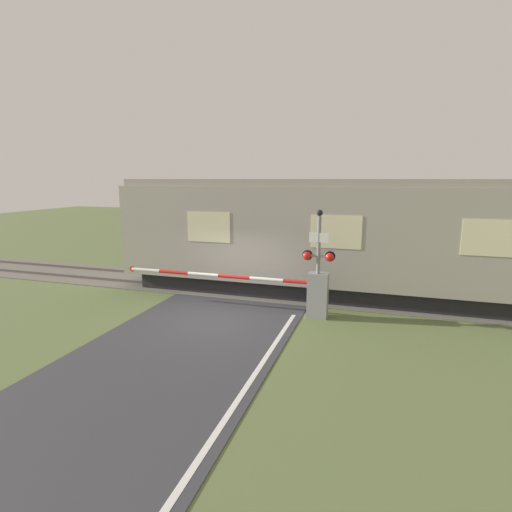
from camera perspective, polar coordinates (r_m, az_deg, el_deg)
ground_plane at (r=12.17m, az=-5.73°, el=-8.95°), size 80.00×80.00×0.00m
track_bed at (r=15.36m, az=-0.48°, el=-4.56°), size 36.00×3.20×0.13m
train at (r=14.28m, az=11.93°, el=2.58°), size 15.88×2.87×4.13m
crossing_barrier at (r=12.29m, az=6.16°, el=-5.05°), size 6.86×0.44×1.38m
signal_post at (r=11.85m, az=8.90°, el=-0.24°), size 0.97×0.26×3.26m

